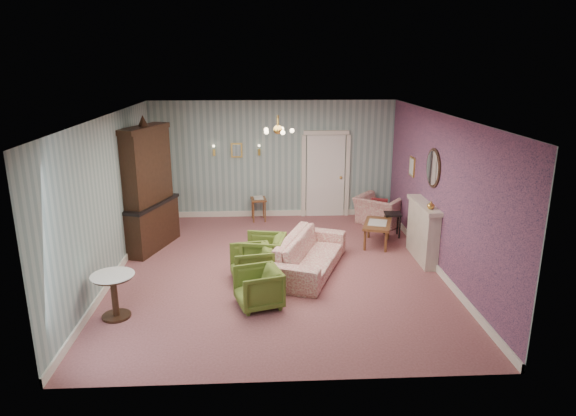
{
  "coord_description": "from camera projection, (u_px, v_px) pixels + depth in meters",
  "views": [
    {
      "loc": [
        -0.29,
        -8.94,
        3.82
      ],
      "look_at": [
        0.2,
        0.4,
        1.1
      ],
      "focal_mm": 31.76,
      "sensor_mm": 36.0,
      "label": 1
    }
  ],
  "objects": [
    {
      "name": "framed_print",
      "position": [
        412.0,
        167.0,
        11.03
      ],
      "size": [
        0.04,
        0.34,
        0.42
      ],
      "primitive_type": null,
      "color": "gold",
      "rests_on": "wall_right"
    },
    {
      "name": "nesting_table",
      "position": [
        259.0,
        208.0,
        12.57
      ],
      "size": [
        0.41,
        0.5,
        0.6
      ],
      "primitive_type": null,
      "rotation": [
        0.0,
        0.0,
        0.11
      ],
      "color": "brown",
      "rests_on": "floor"
    },
    {
      "name": "wingback_chair",
      "position": [
        380.0,
        205.0,
        12.26
      ],
      "size": [
        1.24,
        1.18,
        0.91
      ],
      "primitive_type": "imported",
      "rotation": [
        0.0,
        0.0,
        2.46
      ],
      "color": "#AB454C",
      "rests_on": "floor"
    },
    {
      "name": "mantel_vase",
      "position": [
        431.0,
        205.0,
        9.45
      ],
      "size": [
        0.15,
        0.15,
        0.15
      ],
      "primitive_type": "imported",
      "color": "gold",
      "rests_on": "fireplace"
    },
    {
      "name": "gilt_mirror_back",
      "position": [
        237.0,
        150.0,
        12.45
      ],
      "size": [
        0.28,
        0.06,
        0.36
      ],
      "primitive_type": null,
      "color": "gold",
      "rests_on": "wall_back"
    },
    {
      "name": "chandelier",
      "position": [
        278.0,
        131.0,
        8.92
      ],
      "size": [
        0.56,
        0.56,
        0.36
      ],
      "primitive_type": null,
      "color": "gold",
      "rests_on": "ceiling"
    },
    {
      "name": "pedestal_table",
      "position": [
        115.0,
        296.0,
        7.77
      ],
      "size": [
        0.82,
        0.82,
        0.72
      ],
      "primitive_type": null,
      "rotation": [
        0.0,
        0.0,
        0.3
      ],
      "color": "black",
      "rests_on": "floor"
    },
    {
      "name": "fireplace",
      "position": [
        423.0,
        231.0,
        10.02
      ],
      "size": [
        0.3,
        1.4,
        1.16
      ],
      "primitive_type": null,
      "color": "beige",
      "rests_on": "floor"
    },
    {
      "name": "wall_right",
      "position": [
        440.0,
        194.0,
        9.4
      ],
      "size": [
        0.0,
        7.0,
        7.0
      ],
      "primitive_type": "plane",
      "rotation": [
        1.57,
        0.0,
        -1.57
      ],
      "color": "gray",
      "rests_on": "ground"
    },
    {
      "name": "sconce_right",
      "position": [
        259.0,
        150.0,
        12.46
      ],
      "size": [
        0.16,
        0.12,
        0.3
      ],
      "primitive_type": null,
      "color": "gold",
      "rests_on": "wall_back"
    },
    {
      "name": "wall_back",
      "position": [
        273.0,
        160.0,
        12.6
      ],
      "size": [
        6.0,
        0.0,
        6.0
      ],
      "primitive_type": "plane",
      "rotation": [
        1.57,
        0.0,
        0.0
      ],
      "color": "gray",
      "rests_on": "ground"
    },
    {
      "name": "ceiling",
      "position": [
        278.0,
        115.0,
        8.84
      ],
      "size": [
        7.0,
        7.0,
        0.0
      ],
      "primitive_type": "plane",
      "rotation": [
        3.14,
        0.0,
        0.0
      ],
      "color": "white",
      "rests_on": "ground"
    },
    {
      "name": "wall_front",
      "position": [
        288.0,
        273.0,
        5.89
      ],
      "size": [
        6.0,
        0.0,
        6.0
      ],
      "primitive_type": "plane",
      "rotation": [
        -1.57,
        0.0,
        0.0
      ],
      "color": "gray",
      "rests_on": "ground"
    },
    {
      "name": "olive_chair_c",
      "position": [
        263.0,
        252.0,
        9.46
      ],
      "size": [
        0.84,
        0.88,
        0.78
      ],
      "primitive_type": "imported",
      "rotation": [
        0.0,
        0.0,
        -1.77
      ],
      "color": "#596E26",
      "rests_on": "floor"
    },
    {
      "name": "wall_right_floral",
      "position": [
        440.0,
        194.0,
        9.4
      ],
      "size": [
        0.0,
        7.0,
        7.0
      ],
      "primitive_type": "plane",
      "rotation": [
        1.57,
        0.0,
        -1.57
      ],
      "color": "#C1607F",
      "rests_on": "ground"
    },
    {
      "name": "sconce_left",
      "position": [
        214.0,
        151.0,
        12.4
      ],
      "size": [
        0.16,
        0.12,
        0.3
      ],
      "primitive_type": null,
      "color": "gold",
      "rests_on": "wall_back"
    },
    {
      "name": "wall_left",
      "position": [
        111.0,
        198.0,
        9.1
      ],
      "size": [
        0.0,
        7.0,
        7.0
      ],
      "primitive_type": "plane",
      "rotation": [
        1.57,
        0.0,
        1.57
      ],
      "color": "gray",
      "rests_on": "ground"
    },
    {
      "name": "door",
      "position": [
        325.0,
        174.0,
        12.73
      ],
      "size": [
        1.12,
        0.12,
        2.16
      ],
      "primitive_type": null,
      "color": "white",
      "rests_on": "floor"
    },
    {
      "name": "burgundy_cushion",
      "position": [
        379.0,
        206.0,
        12.11
      ],
      "size": [
        0.41,
        0.28,
        0.39
      ],
      "primitive_type": "cube",
      "rotation": [
        0.17,
        0.0,
        -0.35
      ],
      "color": "maroon",
      "rests_on": "wingback_chair"
    },
    {
      "name": "floor",
      "position": [
        279.0,
        270.0,
        9.65
      ],
      "size": [
        7.0,
        7.0,
        0.0
      ],
      "primitive_type": "plane",
      "color": "#98585A",
      "rests_on": "ground"
    },
    {
      "name": "oval_mirror",
      "position": [
        433.0,
        168.0,
        9.67
      ],
      "size": [
        0.04,
        0.76,
        0.84
      ],
      "primitive_type": null,
      "color": "white",
      "rests_on": "wall_right"
    },
    {
      "name": "olive_chair_a",
      "position": [
        258.0,
        286.0,
        8.13
      ],
      "size": [
        0.81,
        0.83,
        0.7
      ],
      "primitive_type": "imported",
      "rotation": [
        0.0,
        0.0,
        -1.28
      ],
      "color": "#596E26",
      "rests_on": "floor"
    },
    {
      "name": "side_table_black",
      "position": [
        392.0,
        225.0,
        11.4
      ],
      "size": [
        0.4,
        0.4,
        0.55
      ],
      "primitive_type": null,
      "rotation": [
        0.0,
        0.0,
        -0.1
      ],
      "color": "black",
      "rests_on": "floor"
    },
    {
      "name": "dresser",
      "position": [
        147.0,
        185.0,
        10.44
      ],
      "size": [
        1.06,
        1.73,
        2.72
      ],
      "primitive_type": null,
      "rotation": [
        0.0,
        0.0,
        -0.32
      ],
      "color": "black",
      "rests_on": "floor"
    },
    {
      "name": "olive_chair_b",
      "position": [
        251.0,
        262.0,
        9.07
      ],
      "size": [
        0.77,
        0.81,
        0.72
      ],
      "primitive_type": "imported",
      "rotation": [
        0.0,
        0.0,
        -1.39
      ],
      "color": "#596E26",
      "rests_on": "floor"
    },
    {
      "name": "coffee_table",
      "position": [
        377.0,
        234.0,
        10.9
      ],
      "size": [
        0.8,
        1.09,
        0.5
      ],
      "primitive_type": null,
      "rotation": [
        0.0,
        0.0,
        -0.3
      ],
      "color": "brown",
      "rests_on": "floor"
    },
    {
      "name": "sofa_chintz",
      "position": [
        310.0,
        248.0,
        9.5
      ],
      "size": [
        1.45,
        2.4,
        0.9
      ],
      "primitive_type": "imported",
      "rotation": [
        0.0,
        0.0,
        1.21
      ],
      "color": "#AB454C",
      "rests_on": "floor"
    }
  ]
}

